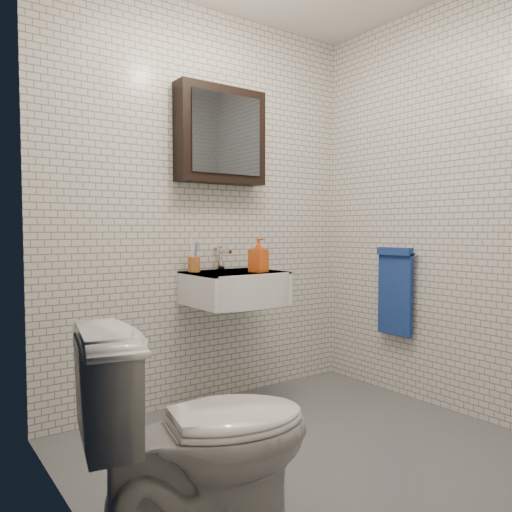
{
  "coord_description": "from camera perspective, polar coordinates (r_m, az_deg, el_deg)",
  "views": [
    {
      "loc": [
        -1.62,
        -1.78,
        1.11
      ],
      "look_at": [
        -0.02,
        0.45,
        0.96
      ],
      "focal_mm": 35.0,
      "sensor_mm": 36.0,
      "label": 1
    }
  ],
  "objects": [
    {
      "name": "ground",
      "position": [
        2.65,
        6.49,
        -21.59
      ],
      "size": [
        2.2,
        2.0,
        0.01
      ],
      "primitive_type": "cube",
      "color": "#515459",
      "rests_on": "ground"
    },
    {
      "name": "faucet",
      "position": [
        3.19,
        -4.02,
        -0.39
      ],
      "size": [
        0.06,
        0.2,
        0.15
      ],
      "color": "silver",
      "rests_on": "washbasin"
    },
    {
      "name": "mirror_cabinet",
      "position": [
        3.24,
        -4.04,
        13.56
      ],
      "size": [
        0.6,
        0.15,
        0.6
      ],
      "color": "black",
      "rests_on": "room_shell"
    },
    {
      "name": "toothbrush_cup",
      "position": [
        3.06,
        -7.09,
        -0.86
      ],
      "size": [
        0.09,
        0.09,
        0.2
      ],
      "rotation": [
        0.0,
        0.0,
        -0.18
      ],
      "color": "#AB642A",
      "rests_on": "washbasin"
    },
    {
      "name": "towel_rail",
      "position": [
        3.43,
        15.61,
        -3.49
      ],
      "size": [
        0.09,
        0.3,
        0.58
      ],
      "color": "silver",
      "rests_on": "room_shell"
    },
    {
      "name": "room_shell",
      "position": [
        2.44,
        6.7,
        11.49
      ],
      "size": [
        2.22,
        2.02,
        2.51
      ],
      "color": "silver",
      "rests_on": "ground"
    },
    {
      "name": "washbasin",
      "position": [
        3.04,
        -2.06,
        -3.61
      ],
      "size": [
        0.55,
        0.5,
        0.2
      ],
      "color": "white",
      "rests_on": "room_shell"
    },
    {
      "name": "toilet",
      "position": [
        1.83,
        -6.4,
        -19.76
      ],
      "size": [
        0.86,
        0.6,
        0.8
      ],
      "primitive_type": "imported",
      "rotation": [
        0.0,
        0.0,
        1.37
      ],
      "color": "silver",
      "rests_on": "ground"
    },
    {
      "name": "soap_bottle",
      "position": [
        3.02,
        0.29,
        0.09
      ],
      "size": [
        0.12,
        0.12,
        0.21
      ],
      "primitive_type": "imported",
      "rotation": [
        0.0,
        0.0,
        0.3
      ],
      "color": "#FF5F1A",
      "rests_on": "washbasin"
    }
  ]
}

